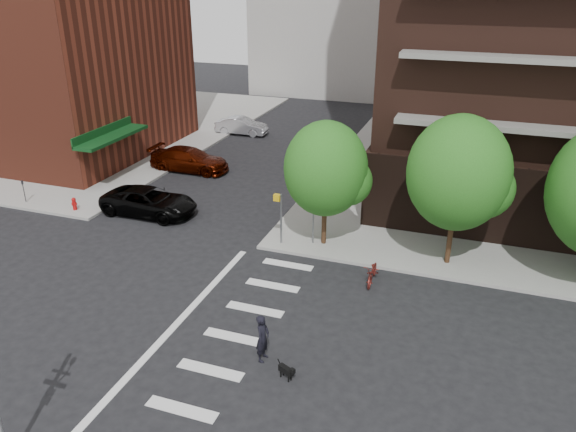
{
  "coord_description": "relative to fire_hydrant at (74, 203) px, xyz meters",
  "views": [
    {
      "loc": [
        10.73,
        -15.77,
        12.72
      ],
      "look_at": [
        3.0,
        6.0,
        2.5
      ],
      "focal_mm": 35.0,
      "sensor_mm": 36.0,
      "label": 1
    }
  ],
  "objects": [
    {
      "name": "ground",
      "position": [
        10.5,
        -7.8,
        -0.55
      ],
      "size": [
        120.0,
        120.0,
        0.0
      ],
      "primitive_type": "plane",
      "color": "black",
      "rests_on": "ground"
    },
    {
      "name": "dog",
      "position": [
        16.13,
        -9.34,
        -0.19
      ],
      "size": [
        0.67,
        0.42,
        0.57
      ],
      "rotation": [
        0.0,
        0.0,
        -0.43
      ],
      "color": "black",
      "rests_on": "ground"
    },
    {
      "name": "fire_hydrant",
      "position": [
        0.0,
        0.0,
        0.0
      ],
      "size": [
        0.24,
        0.24,
        0.73
      ],
      "color": "#A50C0C",
      "rests_on": "sidewalk_nw"
    },
    {
      "name": "parking_meter",
      "position": [
        -3.5,
        -0.0,
        0.41
      ],
      "size": [
        0.1,
        0.08,
        1.32
      ],
      "color": "black",
      "rests_on": "sidewalk_nw"
    },
    {
      "name": "tree_a",
      "position": [
        14.5,
        0.7,
        3.49
      ],
      "size": [
        4.0,
        4.0,
        5.9
      ],
      "color": "#301E11",
      "rests_on": "sidewalk_ne"
    },
    {
      "name": "parked_car_silver",
      "position": [
        2.3,
        18.2,
        0.16
      ],
      "size": [
        1.68,
        4.39,
        1.43
      ],
      "primitive_type": "imported",
      "rotation": [
        0.0,
        0.0,
        1.61
      ],
      "color": "#B9BBC2",
      "rests_on": "ground"
    },
    {
      "name": "scooter",
      "position": [
        17.54,
        -2.05,
        -0.06
      ],
      "size": [
        0.69,
        1.88,
        0.98
      ],
      "primitive_type": "imported",
      "rotation": [
        0.0,
        0.0,
        0.02
      ],
      "color": "maroon",
      "rests_on": "ground"
    },
    {
      "name": "midrise_nw",
      "position": [
        -11.5,
        10.2,
        9.6
      ],
      "size": [
        21.4,
        15.5,
        20.0
      ],
      "color": "maroon",
      "rests_on": "sidewalk_nw"
    },
    {
      "name": "sidewalk_nw",
      "position": [
        -14.0,
        15.7,
        -0.48
      ],
      "size": [
        31.0,
        33.0,
        0.15
      ],
      "primitive_type": "cube",
      "color": "gray",
      "rests_on": "ground"
    },
    {
      "name": "crosswalk",
      "position": [
        12.71,
        -7.8,
        -0.55
      ],
      "size": [
        3.85,
        13.0,
        0.01
      ],
      "color": "silver",
      "rests_on": "ground"
    },
    {
      "name": "pedestrian_signal",
      "position": [
        12.82,
        0.12,
        1.3
      ],
      "size": [
        2.18,
        0.67,
        2.6
      ],
      "color": "slate",
      "rests_on": "sidewalk_ne"
    },
    {
      "name": "tree_b",
      "position": [
        20.5,
        0.7,
        3.99
      ],
      "size": [
        4.5,
        4.5,
        6.65
      ],
      "color": "#301E11",
      "rests_on": "sidewalk_ne"
    },
    {
      "name": "dog_walker",
      "position": [
        14.99,
        -8.62,
        0.35
      ],
      "size": [
        0.67,
        0.45,
        1.8
      ],
      "primitive_type": "imported",
      "rotation": [
        0.0,
        0.0,
        1.54
      ],
      "color": "black",
      "rests_on": "ground"
    },
    {
      "name": "parked_car_maroon",
      "position": [
        2.69,
        8.55,
        0.24
      ],
      "size": [
        2.33,
        5.51,
        1.59
      ],
      "primitive_type": "imported",
      "rotation": [
        0.0,
        0.0,
        1.59
      ],
      "color": "#3B0C02",
      "rests_on": "ground"
    },
    {
      "name": "parked_car_black",
      "position": [
        4.17,
        1.2,
        0.2
      ],
      "size": [
        2.54,
        5.44,
        1.51
      ],
      "primitive_type": "imported",
      "rotation": [
        0.0,
        0.0,
        1.56
      ],
      "color": "black",
      "rests_on": "ground"
    }
  ]
}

